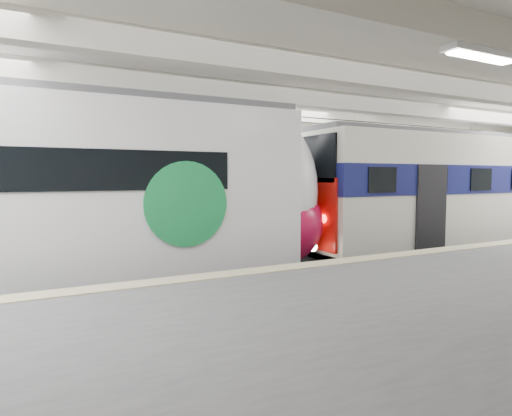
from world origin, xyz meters
TOP-DOWN VIEW (x-y plane):
  - station_hall at (0.00, -1.74)m, footprint 36.00×24.00m
  - modern_emu at (-6.04, -0.00)m, footprint 15.13×3.12m
  - older_rer at (7.55, 0.00)m, footprint 13.61×3.00m

SIDE VIEW (x-z plane):
  - older_rer at x=7.55m, z-range 0.11..4.59m
  - modern_emu at x=-6.04m, z-range -0.04..4.77m
  - station_hall at x=0.00m, z-range 0.37..6.12m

